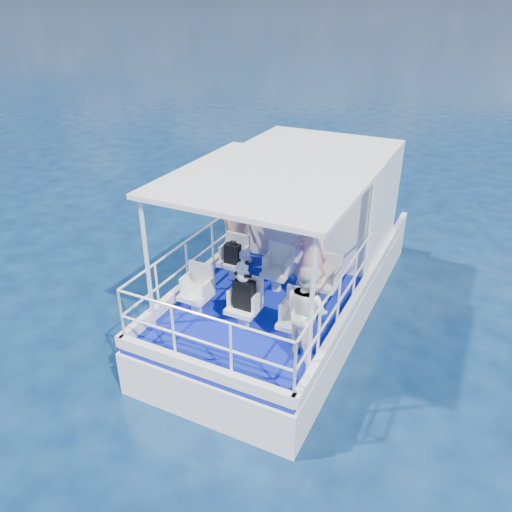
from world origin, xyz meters
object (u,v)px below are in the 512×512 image
(passenger_stbd_aft, at_px, (307,311))
(passenger_port_fwd, at_px, (237,224))
(panda, at_px, (243,271))
(backpack_center, at_px, (244,295))

(passenger_stbd_aft, bearing_deg, passenger_port_fwd, -12.23)
(passenger_port_fwd, height_order, passenger_stbd_aft, passenger_port_fwd)
(passenger_stbd_aft, distance_m, panda, 1.18)
(passenger_port_fwd, height_order, backpack_center, passenger_port_fwd)
(passenger_port_fwd, distance_m, backpack_center, 2.25)
(passenger_port_fwd, relative_size, passenger_stbd_aft, 1.14)
(passenger_port_fwd, bearing_deg, panda, 137.16)
(backpack_center, bearing_deg, passenger_stbd_aft, -8.42)
(passenger_port_fwd, distance_m, passenger_stbd_aft, 3.08)
(passenger_stbd_aft, xyz_separation_m, backpack_center, (-1.11, 0.16, -0.13))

